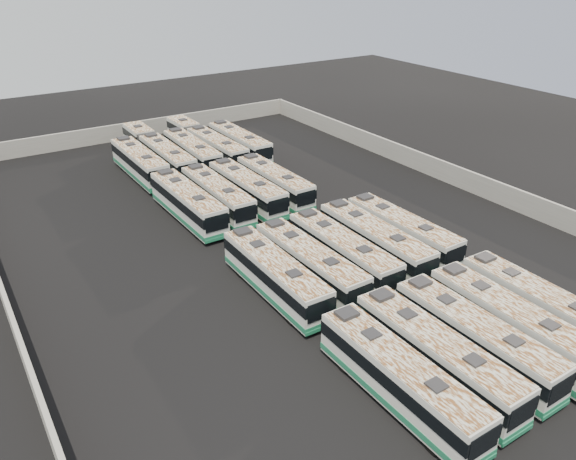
# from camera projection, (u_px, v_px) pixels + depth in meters

# --- Properties ---
(ground) EXTENTS (140.00, 140.00, 0.00)m
(ground) POSITION_uv_depth(u_px,v_px,m) (286.00, 240.00, 49.21)
(ground) COLOR black
(ground) RESTS_ON ground
(perimeter_wall) EXTENTS (45.20, 73.20, 2.20)m
(perimeter_wall) POSITION_uv_depth(u_px,v_px,m) (286.00, 229.00, 48.72)
(perimeter_wall) COLOR gray
(perimeter_wall) RESTS_ON ground
(bus_front_far_left) EXTENTS (2.47, 11.58, 3.26)m
(bus_front_far_left) POSITION_uv_depth(u_px,v_px,m) (400.00, 378.00, 30.99)
(bus_front_far_left) COLOR beige
(bus_front_far_left) RESTS_ON ground
(bus_front_left) EXTENTS (2.51, 11.74, 3.31)m
(bus_front_left) POSITION_uv_depth(u_px,v_px,m) (436.00, 355.00, 32.69)
(bus_front_left) COLOR beige
(bus_front_left) RESTS_ON ground
(bus_front_center) EXTENTS (2.50, 11.57, 3.26)m
(bus_front_center) POSITION_uv_depth(u_px,v_px,m) (475.00, 338.00, 34.21)
(bus_front_center) COLOR beige
(bus_front_center) RESTS_ON ground
(bus_front_right) EXTENTS (2.65, 11.75, 3.30)m
(bus_front_right) POSITION_uv_depth(u_px,v_px,m) (510.00, 323.00, 35.54)
(bus_front_right) COLOR beige
(bus_front_right) RESTS_ON ground
(bus_front_far_right) EXTENTS (2.59, 11.48, 3.22)m
(bus_front_far_right) POSITION_uv_depth(u_px,v_px,m) (539.00, 307.00, 37.22)
(bus_front_far_right) COLOR beige
(bus_front_far_right) RESTS_ON ground
(bus_midfront_far_left) EXTENTS (2.58, 11.65, 3.27)m
(bus_midfront_far_left) POSITION_uv_depth(u_px,v_px,m) (275.00, 275.00, 40.79)
(bus_midfront_far_left) COLOR beige
(bus_midfront_far_left) RESTS_ON ground
(bus_midfront_left) EXTENTS (2.66, 11.61, 3.26)m
(bus_midfront_left) POSITION_uv_depth(u_px,v_px,m) (310.00, 264.00, 42.23)
(bus_midfront_left) COLOR beige
(bus_midfront_left) RESTS_ON ground
(bus_midfront_center) EXTENTS (2.52, 11.63, 3.27)m
(bus_midfront_center) POSITION_uv_depth(u_px,v_px,m) (342.00, 252.00, 43.86)
(bus_midfront_center) COLOR beige
(bus_midfront_center) RESTS_ON ground
(bus_midfront_right) EXTENTS (2.66, 11.85, 3.33)m
(bus_midfront_right) POSITION_uv_depth(u_px,v_px,m) (375.00, 241.00, 45.41)
(bus_midfront_right) COLOR beige
(bus_midfront_right) RESTS_ON ground
(bus_midfront_far_right) EXTENTS (2.68, 11.52, 3.23)m
(bus_midfront_far_right) POSITION_uv_depth(u_px,v_px,m) (402.00, 232.00, 47.09)
(bus_midfront_far_right) COLOR beige
(bus_midfront_far_right) RESTS_ON ground
(bus_midback_far_left) EXTENTS (2.66, 11.91, 3.35)m
(bus_midback_far_left) POSITION_uv_depth(u_px,v_px,m) (188.00, 203.00, 52.26)
(bus_midback_far_left) COLOR beige
(bus_midback_far_left) RESTS_ON ground
(bus_midback_left) EXTENTS (2.49, 11.51, 3.24)m
(bus_midback_left) POSITION_uv_depth(u_px,v_px,m) (217.00, 195.00, 53.98)
(bus_midback_left) COLOR beige
(bus_midback_left) RESTS_ON ground
(bus_midback_center) EXTENTS (2.61, 11.63, 3.27)m
(bus_midback_center) POSITION_uv_depth(u_px,v_px,m) (247.00, 189.00, 55.40)
(bus_midback_center) COLOR beige
(bus_midback_center) RESTS_ON ground
(bus_midback_right) EXTENTS (2.46, 11.36, 3.20)m
(bus_midback_right) POSITION_uv_depth(u_px,v_px,m) (275.00, 182.00, 57.04)
(bus_midback_right) COLOR beige
(bus_midback_right) RESTS_ON ground
(bus_back_far_left) EXTENTS (2.57, 11.85, 3.33)m
(bus_back_far_left) POSITION_uv_depth(u_px,v_px,m) (140.00, 163.00, 62.07)
(bus_back_far_left) COLOR beige
(bus_back_far_left) RESTS_ON ground
(bus_back_left) EXTENTS (2.53, 17.92, 3.25)m
(bus_back_left) POSITION_uv_depth(u_px,v_px,m) (158.00, 151.00, 65.94)
(bus_back_left) COLOR beige
(bus_back_left) RESTS_ON ground
(bus_back_center) EXTENTS (2.77, 11.84, 3.32)m
(bus_back_center) POSITION_uv_depth(u_px,v_px,m) (192.00, 153.00, 65.19)
(bus_back_center) COLOR beige
(bus_back_center) RESTS_ON ground
(bus_back_right) EXTENTS (2.85, 17.72, 3.20)m
(bus_back_right) POSITION_uv_depth(u_px,v_px,m) (205.00, 142.00, 68.90)
(bus_back_right) COLOR beige
(bus_back_right) RESTS_ON ground
(bus_back_far_right) EXTENTS (2.55, 11.79, 3.32)m
(bus_back_far_right) POSITION_uv_depth(u_px,v_px,m) (239.00, 143.00, 68.32)
(bus_back_far_right) COLOR beige
(bus_back_far_right) RESTS_ON ground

